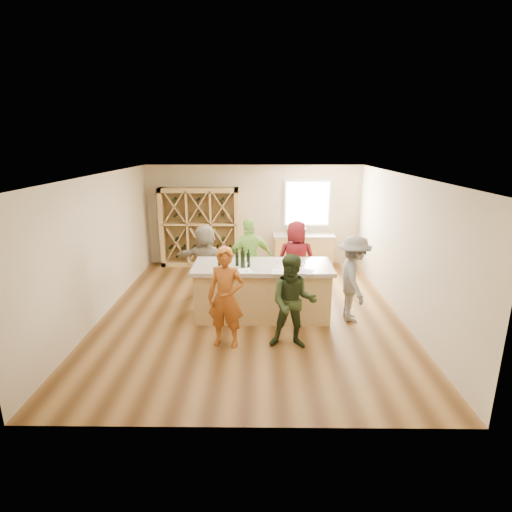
{
  "coord_description": "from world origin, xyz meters",
  "views": [
    {
      "loc": [
        0.18,
        -7.66,
        3.4
      ],
      "look_at": [
        0.1,
        0.2,
        1.15
      ],
      "focal_mm": 28.0,
      "sensor_mm": 36.0,
      "label": 1
    }
  ],
  "objects_px": {
    "wine_bottle_a": "(219,261)",
    "person_near_right": "(293,302)",
    "wine_bottle_e": "(248,260)",
    "person_far_right": "(296,260)",
    "wine_bottle_b": "(225,261)",
    "wine_rack": "(200,227)",
    "wine_bottle_d": "(243,259)",
    "person_server": "(353,279)",
    "person_near_left": "(226,298)",
    "tasting_counter_base": "(262,292)",
    "person_far_left": "(206,261)",
    "wine_bottle_c": "(237,259)",
    "person_far_mid": "(250,259)",
    "sink": "(297,231)"
  },
  "relations": [
    {
      "from": "wine_bottle_d",
      "to": "person_near_left",
      "type": "xyz_separation_m",
      "value": [
        -0.25,
        -1.04,
        -0.37
      ]
    },
    {
      "from": "sink",
      "to": "person_server",
      "type": "relative_size",
      "value": 0.32
    },
    {
      "from": "wine_bottle_b",
      "to": "person_far_mid",
      "type": "relative_size",
      "value": 0.17
    },
    {
      "from": "wine_bottle_e",
      "to": "person_far_right",
      "type": "height_order",
      "value": "person_far_right"
    },
    {
      "from": "person_near_right",
      "to": "sink",
      "type": "bearing_deg",
      "value": 89.47
    },
    {
      "from": "tasting_counter_base",
      "to": "person_far_right",
      "type": "relative_size",
      "value": 1.47
    },
    {
      "from": "wine_bottle_b",
      "to": "person_far_mid",
      "type": "bearing_deg",
      "value": 69.25
    },
    {
      "from": "wine_bottle_b",
      "to": "person_far_left",
      "type": "xyz_separation_m",
      "value": [
        -0.55,
        1.31,
        -0.4
      ]
    },
    {
      "from": "wine_rack",
      "to": "wine_bottle_a",
      "type": "height_order",
      "value": "wine_rack"
    },
    {
      "from": "person_far_left",
      "to": "wine_bottle_b",
      "type": "bearing_deg",
      "value": 127.28
    },
    {
      "from": "person_near_left",
      "to": "person_far_mid",
      "type": "bearing_deg",
      "value": 92.69
    },
    {
      "from": "person_near_left",
      "to": "person_server",
      "type": "xyz_separation_m",
      "value": [
        2.39,
        1.06,
        -0.02
      ]
    },
    {
      "from": "wine_bottle_b",
      "to": "wine_bottle_e",
      "type": "distance_m",
      "value": 0.46
    },
    {
      "from": "person_near_left",
      "to": "person_near_right",
      "type": "relative_size",
      "value": 1.07
    },
    {
      "from": "wine_bottle_d",
      "to": "person_far_left",
      "type": "height_order",
      "value": "person_far_left"
    },
    {
      "from": "tasting_counter_base",
      "to": "person_far_left",
      "type": "height_order",
      "value": "person_far_left"
    },
    {
      "from": "person_near_left",
      "to": "person_server",
      "type": "height_order",
      "value": "person_near_left"
    },
    {
      "from": "wine_bottle_e",
      "to": "person_near_left",
      "type": "xyz_separation_m",
      "value": [
        -0.35,
        -1.08,
        -0.34
      ]
    },
    {
      "from": "person_server",
      "to": "person_far_mid",
      "type": "height_order",
      "value": "person_far_mid"
    },
    {
      "from": "wine_bottle_c",
      "to": "person_far_right",
      "type": "height_order",
      "value": "person_far_right"
    },
    {
      "from": "person_near_right",
      "to": "person_far_left",
      "type": "xyz_separation_m",
      "value": [
        -1.77,
        2.35,
        0.01
      ]
    },
    {
      "from": "wine_bottle_a",
      "to": "wine_bottle_c",
      "type": "bearing_deg",
      "value": 19.74
    },
    {
      "from": "wine_bottle_b",
      "to": "wine_bottle_e",
      "type": "xyz_separation_m",
      "value": [
        0.44,
        0.1,
        -0.02
      ]
    },
    {
      "from": "person_near_left",
      "to": "person_far_right",
      "type": "xyz_separation_m",
      "value": [
        1.37,
        2.21,
        0.01
      ]
    },
    {
      "from": "wine_bottle_a",
      "to": "person_near_right",
      "type": "xyz_separation_m",
      "value": [
        1.33,
        -1.09,
        -0.4
      ]
    },
    {
      "from": "sink",
      "to": "person_far_left",
      "type": "height_order",
      "value": "person_far_left"
    },
    {
      "from": "person_near_left",
      "to": "tasting_counter_base",
      "type": "bearing_deg",
      "value": 74.87
    },
    {
      "from": "wine_bottle_b",
      "to": "wine_bottle_c",
      "type": "distance_m",
      "value": 0.28
    },
    {
      "from": "wine_bottle_b",
      "to": "person_far_left",
      "type": "height_order",
      "value": "person_far_left"
    },
    {
      "from": "person_server",
      "to": "person_far_mid",
      "type": "xyz_separation_m",
      "value": [
        -2.04,
        1.1,
        0.06
      ]
    },
    {
      "from": "wine_bottle_d",
      "to": "tasting_counter_base",
      "type": "bearing_deg",
      "value": 25.86
    },
    {
      "from": "wine_bottle_c",
      "to": "person_far_mid",
      "type": "bearing_deg",
      "value": 77.46
    },
    {
      "from": "wine_bottle_b",
      "to": "person_near_left",
      "type": "xyz_separation_m",
      "value": [
        0.09,
        -0.98,
        -0.36
      ]
    },
    {
      "from": "wine_bottle_c",
      "to": "person_near_right",
      "type": "height_order",
      "value": "person_near_right"
    },
    {
      "from": "wine_rack",
      "to": "person_far_left",
      "type": "height_order",
      "value": "wine_rack"
    },
    {
      "from": "person_server",
      "to": "wine_bottle_e",
      "type": "bearing_deg",
      "value": 89.03
    },
    {
      "from": "wine_bottle_d",
      "to": "wine_bottle_b",
      "type": "bearing_deg",
      "value": -170.98
    },
    {
      "from": "person_near_left",
      "to": "person_far_left",
      "type": "bearing_deg",
      "value": 117.55
    },
    {
      "from": "wine_rack",
      "to": "wine_bottle_b",
      "type": "xyz_separation_m",
      "value": [
        1.02,
        -3.68,
        0.13
      ]
    },
    {
      "from": "wine_bottle_e",
      "to": "person_near_right",
      "type": "xyz_separation_m",
      "value": [
        0.78,
        -1.14,
        -0.4
      ]
    },
    {
      "from": "wine_bottle_e",
      "to": "wine_bottle_c",
      "type": "bearing_deg",
      "value": 162.59
    },
    {
      "from": "wine_rack",
      "to": "wine_bottle_b",
      "type": "height_order",
      "value": "wine_rack"
    },
    {
      "from": "tasting_counter_base",
      "to": "wine_bottle_c",
      "type": "bearing_deg",
      "value": -172.05
    },
    {
      "from": "wine_rack",
      "to": "person_near_right",
      "type": "height_order",
      "value": "wine_rack"
    },
    {
      "from": "wine_bottle_b",
      "to": "wine_bottle_d",
      "type": "xyz_separation_m",
      "value": [
        0.34,
        0.05,
        0.01
      ]
    },
    {
      "from": "wine_bottle_c",
      "to": "person_near_left",
      "type": "relative_size",
      "value": 0.16
    },
    {
      "from": "wine_rack",
      "to": "person_server",
      "type": "bearing_deg",
      "value": -45.92
    },
    {
      "from": "wine_bottle_d",
      "to": "person_server",
      "type": "bearing_deg",
      "value": 0.54
    },
    {
      "from": "wine_rack",
      "to": "person_far_left",
      "type": "bearing_deg",
      "value": -78.84
    },
    {
      "from": "person_server",
      "to": "person_far_left",
      "type": "height_order",
      "value": "person_server"
    }
  ]
}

